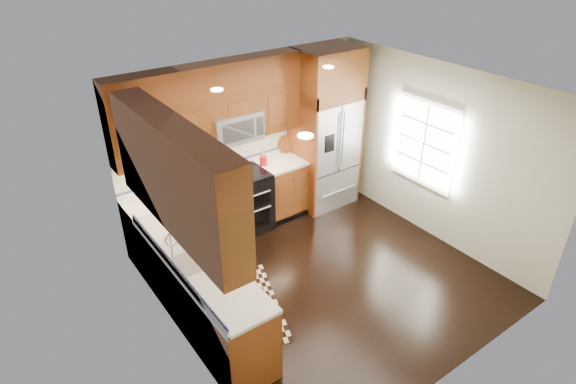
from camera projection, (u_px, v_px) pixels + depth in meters
ground at (324, 277)px, 6.51m from camera, size 4.00×4.00×0.00m
wall_back at (244, 141)px, 7.28m from camera, size 4.00×0.02×2.60m
wall_left at (176, 252)px, 4.85m from camera, size 0.02×4.00×2.60m
wall_right at (436, 154)px, 6.89m from camera, size 0.02×4.00×2.60m
window at (425, 143)px, 6.97m from camera, size 0.04×1.10×1.30m
base_cabinets at (210, 250)px, 6.30m from camera, size 2.85×3.00×0.90m
countertop at (212, 213)px, 6.22m from camera, size 2.86×3.01×0.04m
upper_cabinets at (197, 132)px, 5.69m from camera, size 2.85×3.00×1.15m
range at (243, 202)px, 7.33m from camera, size 0.76×0.67×0.95m
microwave at (235, 126)px, 6.83m from camera, size 0.76×0.40×0.42m
refrigerator at (325, 129)px, 7.68m from camera, size 0.98×0.75×2.60m
sink_faucet at (193, 256)px, 5.30m from camera, size 0.54×0.44×0.37m
rug at (242, 307)px, 6.01m from camera, size 1.31×1.68×0.01m
knife_block at (188, 180)px, 6.71m from camera, size 0.14×0.16×0.27m
utensil_crock at (263, 158)px, 7.33m from camera, size 0.14×0.14×0.32m
cutting_board at (286, 151)px, 7.79m from camera, size 0.37×0.37×0.02m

